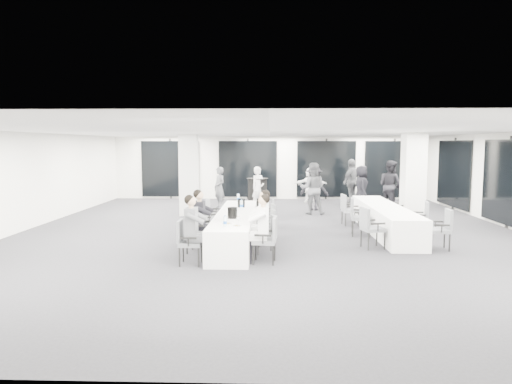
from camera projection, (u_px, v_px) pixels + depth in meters
room at (299, 180)px, 13.57m from camera, size 14.04×16.04×2.84m
column_left at (189, 175)px, 15.77m from camera, size 0.60×0.60×2.80m
column_right at (413, 180)px, 13.36m from camera, size 0.60×0.60×2.80m
banquet_table_main at (235, 228)px, 11.41m from camera, size 0.90×5.00×0.75m
banquet_table_side at (384, 219)px, 12.71m from camera, size 0.90×5.00×0.75m
cocktail_table at (257, 193)px, 17.55m from camera, size 0.83×0.83×1.16m
chair_main_left_near at (187, 239)px, 9.30m from camera, size 0.47×0.52×0.92m
chair_main_left_second at (195, 227)px, 10.37m from camera, size 0.57×0.62×1.02m
chair_main_left_mid at (199, 223)px, 11.01m from camera, size 0.55×0.60×1.00m
chair_main_left_fourth at (206, 216)px, 12.15m from camera, size 0.54×0.59×0.97m
chair_main_left_far at (211, 212)px, 13.15m from camera, size 0.51×0.54×0.87m
chair_main_right_near at (268, 237)px, 9.43m from camera, size 0.53×0.58×0.96m
chair_main_right_second at (268, 232)px, 10.31m from camera, size 0.51×0.54×0.86m
chair_main_right_mid at (268, 225)px, 11.10m from camera, size 0.52×0.55×0.87m
chair_main_right_fourth at (268, 219)px, 12.00m from camera, size 0.51×0.55×0.89m
chair_main_right_far at (269, 212)px, 13.04m from camera, size 0.46×0.52×0.90m
chair_side_left_near at (370, 225)px, 10.75m from camera, size 0.58×0.61×0.97m
chair_side_left_mid at (357, 214)px, 12.25m from camera, size 0.58×0.62×1.02m
chair_side_left_far at (348, 208)px, 13.84m from camera, size 0.52×0.57×0.94m
chair_side_right_near at (442, 227)px, 10.63m from camera, size 0.52×0.57×0.95m
chair_side_right_mid at (421, 217)px, 12.13m from camera, size 0.56×0.60×0.94m
chair_side_right_far at (405, 207)px, 13.61m from camera, size 0.62×0.65×1.03m
seated_guest_a at (194, 225)px, 9.26m from camera, size 0.50×0.38×1.44m
seated_guest_b at (202, 217)px, 10.33m from camera, size 0.50×0.38×1.44m
seated_guest_c at (260, 224)px, 9.41m from camera, size 0.50×0.38×1.44m
seated_guest_d at (261, 217)px, 10.27m from camera, size 0.50×0.38×1.44m
standing_guest_a at (258, 185)px, 17.22m from camera, size 0.86×0.84×1.83m
standing_guest_b at (313, 185)px, 15.99m from camera, size 1.03×0.68×2.06m
standing_guest_c at (314, 185)px, 16.98m from camera, size 1.37×1.05×1.90m
standing_guest_d at (352, 179)px, 18.47m from camera, size 1.36×1.38×2.11m
standing_guest_e at (361, 184)px, 17.50m from camera, size 0.59×0.92×1.86m
standing_guest_f at (311, 182)px, 19.22m from camera, size 1.61×0.75×1.70m
standing_guest_g at (219, 185)px, 17.44m from camera, size 0.82×0.84×1.80m
standing_guest_h at (390, 182)px, 16.81m from camera, size 1.10×1.19×2.12m
ice_bucket_near at (232, 213)px, 10.53m from camera, size 0.22×0.22×0.25m
ice_bucket_far at (241, 203)px, 12.39m from camera, size 0.20×0.20×0.23m
water_bottle_a at (225, 222)px, 9.44m from camera, size 0.07×0.07×0.22m
water_bottle_b at (242, 205)px, 11.96m from camera, size 0.08×0.08×0.24m
water_bottle_c at (238, 198)px, 13.49m from camera, size 0.08×0.08×0.24m
plate_a at (227, 223)px, 9.79m from camera, size 0.21×0.21×0.03m
plate_b at (237, 226)px, 9.54m from camera, size 0.19×0.19×0.03m
plate_c at (237, 217)px, 10.72m from camera, size 0.18×0.18×0.03m
wine_glass at (238, 219)px, 9.45m from camera, size 0.08×0.08×0.21m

